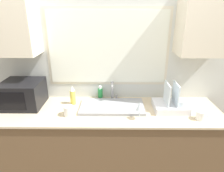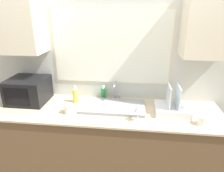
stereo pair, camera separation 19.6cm
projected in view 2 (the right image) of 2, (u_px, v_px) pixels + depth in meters
countertop at (108, 145)px, 2.27m from camera, size 2.36×0.68×0.92m
wall_back at (111, 59)px, 2.23m from camera, size 6.00×0.38×2.60m
sink_basin at (113, 106)px, 2.13m from camera, size 0.68×0.37×0.03m
faucet at (115, 90)px, 2.27m from camera, size 0.08×0.16×0.22m
microwave at (28, 90)px, 2.24m from camera, size 0.41×0.38×0.27m
dish_rack at (173, 107)px, 2.02m from camera, size 0.34×0.30×0.29m
spray_bottle at (75, 94)px, 2.23m from camera, size 0.06×0.06×0.21m
soap_bottle at (103, 93)px, 2.34m from camera, size 0.06×0.06×0.16m
mug_near_sink at (69, 109)px, 2.01m from camera, size 0.13×0.10×0.10m
wine_glass at (138, 108)px, 1.84m from camera, size 0.07×0.07×0.18m
mug_by_rack at (203, 120)px, 1.81m from camera, size 0.12×0.09×0.09m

